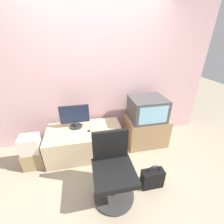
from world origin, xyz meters
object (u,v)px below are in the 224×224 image
at_px(mouse, 89,131).
at_px(handbag, 152,178).
at_px(keyboard, 78,133).
at_px(office_chair, 113,171).
at_px(crt_tv, 147,109).
at_px(main_monitor, 75,117).
at_px(cardboard_box_lower, 34,158).

distance_m(mouse, handbag, 1.21).
bearing_deg(mouse, keyboard, -177.54).
height_order(keyboard, office_chair, office_chair).
height_order(crt_tv, handbag, crt_tv).
xyz_separation_m(main_monitor, keyboard, (0.03, -0.21, -0.20)).
height_order(mouse, crt_tv, crt_tv).
relative_size(mouse, crt_tv, 0.09).
xyz_separation_m(crt_tv, handbag, (-0.28, -0.95, -0.61)).
height_order(main_monitor, office_chair, main_monitor).
height_order(crt_tv, office_chair, crt_tv).
bearing_deg(handbag, cardboard_box_lower, 156.51).
bearing_deg(mouse, office_chair, -74.07).
xyz_separation_m(main_monitor, cardboard_box_lower, (-0.70, -0.29, -0.54)).
relative_size(mouse, office_chair, 0.06).
bearing_deg(main_monitor, office_chair, -66.17).
distance_m(cardboard_box_lower, handbag, 1.87).
height_order(keyboard, crt_tv, crt_tv).
xyz_separation_m(crt_tv, office_chair, (-0.84, -0.94, -0.35)).
distance_m(keyboard, handbag, 1.33).
bearing_deg(keyboard, main_monitor, 98.72).
height_order(office_chair, handbag, office_chair).
relative_size(main_monitor, handbag, 1.28).
bearing_deg(keyboard, mouse, 2.46).
bearing_deg(office_chair, keyboard, 117.24).
bearing_deg(cardboard_box_lower, main_monitor, 22.66).
relative_size(main_monitor, mouse, 9.44).
height_order(main_monitor, keyboard, main_monitor).
bearing_deg(handbag, main_monitor, 134.33).
bearing_deg(keyboard, crt_tv, 5.55).
relative_size(crt_tv, office_chair, 0.69).
bearing_deg(main_monitor, crt_tv, -3.76).
bearing_deg(office_chair, cardboard_box_lower, 147.65).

